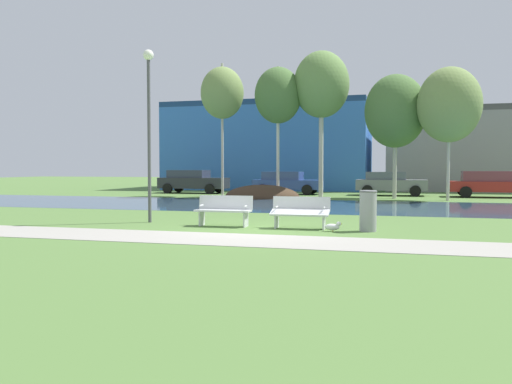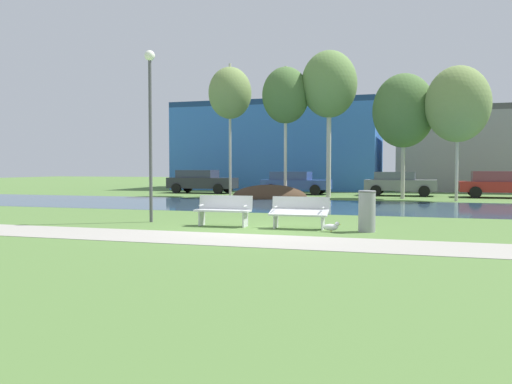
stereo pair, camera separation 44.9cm
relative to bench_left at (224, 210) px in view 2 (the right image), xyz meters
The scene contains 20 objects.
ground_plane 9.39m from the bench_left, 83.22° to the left, with size 120.00×120.00×0.00m, color #517538.
paved_path_strip 2.86m from the bench_left, 66.91° to the right, with size 60.00×2.08×0.01m, color #9E998E.
river_band 8.65m from the bench_left, 82.64° to the left, with size 80.00×8.17×0.01m, color #33516B.
soil_mound 14.34m from the bench_left, 100.24° to the left, with size 4.23×3.48×1.43m, color #423021.
bench_left is the anchor object (origin of this frame).
bench_right 2.21m from the bench_left, ahead, with size 1.61×0.59×0.87m.
trash_bin 4.05m from the bench_left, ahead, with size 0.47×0.47×1.08m.
seagull 3.22m from the bench_left, ahead, with size 0.47×0.17×0.27m.
streetlamp 3.97m from the bench_left, behind, with size 0.32×0.32×5.23m.
birch_far_left 16.54m from the bench_left, 109.05° to the left, with size 2.48×2.48×7.66m.
birch_left 15.88m from the bench_left, 96.98° to the left, with size 2.64×2.64×7.35m.
birch_center_left 16.33m from the bench_left, 87.85° to the left, with size 3.09×3.09×8.15m.
birch_center 16.31m from the bench_left, 73.09° to the left, with size 3.26×3.26×6.65m.
birch_center_right 16.19m from the bench_left, 62.56° to the left, with size 3.13×3.13×6.69m.
parked_van_nearest_dark 19.59m from the bench_left, 114.75° to the left, with size 4.46×2.01×1.50m.
parked_sedan_second_blue 18.22m from the bench_left, 96.31° to the left, with size 4.26×2.10×1.41m.
parked_hatch_third_grey 18.66m from the bench_left, 76.64° to the left, with size 4.13×2.05×1.41m.
parked_wagon_fourth_red 20.19m from the bench_left, 60.80° to the left, with size 4.80×2.11×1.47m.
building_blue_store 26.74m from the bench_left, 100.68° to the left, with size 15.09×8.68×6.54m.
building_grey_warehouse 28.70m from the bench_left, 70.33° to the left, with size 11.43×7.58×5.84m.
Camera 2 is at (4.14, -13.37, 1.68)m, focal length 36.90 mm.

